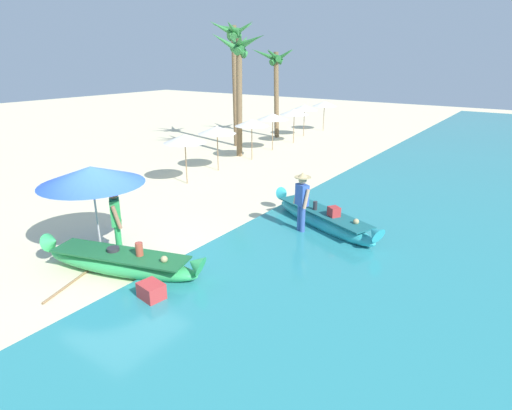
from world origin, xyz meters
The scene contains 18 objects.
ground_plane centered at (0.00, 0.00, 0.00)m, with size 80.00×80.00×0.00m, color beige.
boat_green_foreground centered at (0.94, -0.62, 0.28)m, with size 4.06×1.82×0.81m.
boat_cyan_midground centered at (3.51, 4.31, 0.30)m, with size 4.00×2.12×0.82m.
person_vendor_hatted centered at (3.15, 3.67, 1.02)m, with size 0.58×0.45×1.76m.
person_tourist_customer centered at (0.26, -0.12, 0.98)m, with size 0.56×0.50×1.74m.
patio_umbrella_large centered at (-0.49, -0.13, 1.96)m, with size 2.48×2.48×2.19m.
parasol_row_0 centered at (-2.87, 5.50, 1.75)m, with size 1.60×1.60×1.91m.
parasol_row_1 centered at (-3.15, 7.72, 1.75)m, with size 1.60×1.60×1.91m.
parasol_row_2 centered at (-3.13, 10.21, 1.75)m, with size 1.60×1.60×1.91m.
parasol_row_3 centered at (-3.47, 12.55, 1.75)m, with size 1.60×1.60×1.91m.
parasol_row_4 centered at (-3.57, 14.92, 1.75)m, with size 1.60×1.60×1.91m.
parasol_row_5 centered at (-4.14, 17.16, 1.75)m, with size 1.60×1.60×1.91m.
parasol_row_6 centered at (-4.07, 19.75, 1.75)m, with size 1.60×1.60×1.91m.
palm_tree_tall_inland centered at (-5.49, 15.95, 4.15)m, with size 2.50×2.80×5.23m.
palm_tree_leaning_seaward centered at (-4.06, 10.52, 4.67)m, with size 2.70×2.78×5.75m.
palm_tree_mid_cluster centered at (-5.87, 12.46, 5.19)m, with size 2.63×2.67×6.46m.
cooler_box centered at (2.39, -1.04, 0.21)m, with size 0.49×0.39×0.42m, color #C63838.
paddle centered at (0.31, -1.25, 0.03)m, with size 0.79×1.80×0.05m.
Camera 1 is at (8.24, -5.83, 4.62)m, focal length 29.49 mm.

